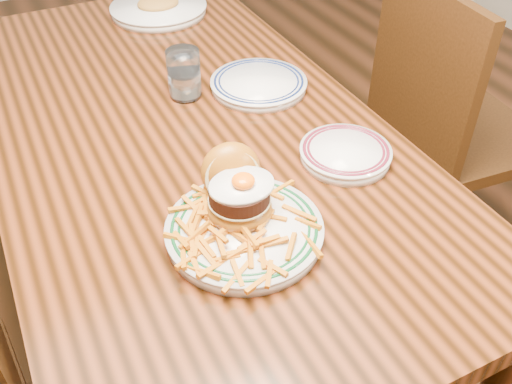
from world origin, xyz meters
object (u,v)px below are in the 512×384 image
chair_right (446,125)px  side_plate (345,153)px  main_plate (242,216)px  table (184,152)px

chair_right → side_plate: 0.68m
chair_right → main_plate: chair_right is taller
table → chair_right: bearing=-1.6°
chair_right → side_plate: chair_right is taller
chair_right → main_plate: 0.97m
table → main_plate: bearing=-94.0°
table → chair_right: 0.84m
table → main_plate: main_plate is taller
chair_right → main_plate: bearing=28.1°
main_plate → side_plate: size_ratio=1.55×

